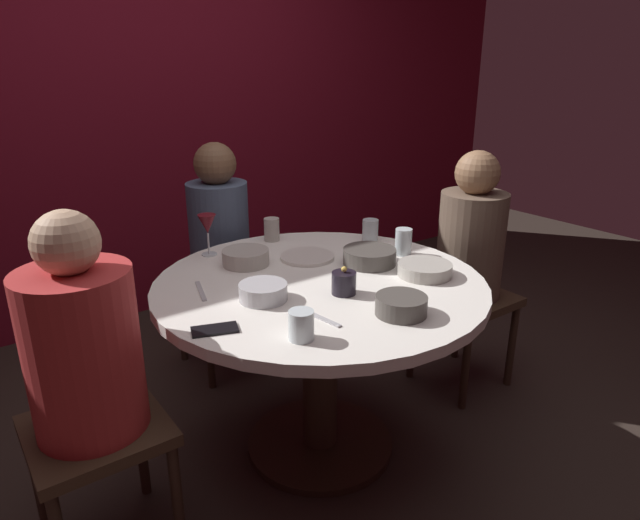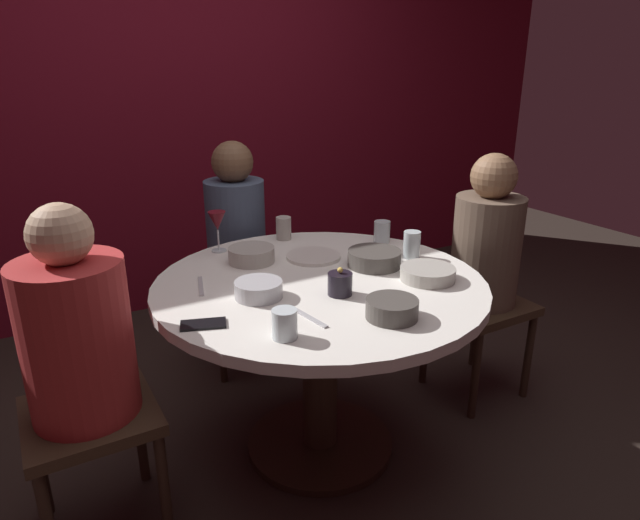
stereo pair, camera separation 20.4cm
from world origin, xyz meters
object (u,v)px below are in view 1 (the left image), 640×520
Objects in this scene: seated_diner_back at (219,234)px; bowl_salad_center at (425,269)px; seated_diner_right at (470,246)px; bowl_rice_portion at (246,257)px; dinner_plate at (307,257)px; cup_center_front at (301,325)px; seated_diner_left at (84,356)px; candle_holder at (344,283)px; cup_by_left_diner at (370,230)px; cell_phone at (215,330)px; cup_near_candle at (272,229)px; bowl_small_white at (401,305)px; dining_table at (320,321)px; bowl_serving_large at (263,292)px; wine_glass at (207,226)px; bowl_sauce_side at (370,256)px; cup_by_right_diner at (403,242)px.

seated_diner_back is 1.10m from bowl_salad_center.
seated_diner_right is 1.05m from bowl_rice_portion.
dinner_plate is 1.09× the size of bowl_salad_center.
bowl_salad_center is 2.29× the size of cup_center_front.
cup_center_front is at bearing -105.11° from bowl_rice_portion.
seated_diner_left is 0.86m from candle_holder.
cup_by_left_diner is at bearing 37.41° from cup_center_front.
seated_diner_back is 8.33× the size of cell_phone.
cup_near_candle is 0.45m from cup_by_left_diner.
cup_center_front reaches higher than bowl_small_white.
cell_phone is at bearing -157.35° from cup_by_left_diner.
dining_table is 12.75× the size of cup_by_left_diner.
cup_near_candle is at bearing 80.21° from candle_holder.
cup_center_front is at bearing -148.23° from candle_holder.
bowl_small_white is (0.04, -0.24, -0.01)m from candle_holder.
bowl_serving_large is at bearing -144.58° from dinner_plate.
seated_diner_back is at bearing 89.61° from candle_holder.
seated_diner_left is at bearing 147.05° from cup_center_front.
wine_glass is (-0.21, -0.33, 0.15)m from seated_diner_back.
cup_by_left_diner is 1.08× the size of cup_center_front.
seated_diner_right is (1.71, -0.00, 0.00)m from seated_diner_left.
bowl_small_white reaches higher than dinner_plate.
bowl_sauce_side is at bearing -35.38° from bowl_rice_portion.
seated_diner_left is at bearing 156.10° from bowl_small_white.
candle_holder reaches higher than cup_center_front.
bowl_small_white is 0.79m from cup_by_left_diner.
dinner_plate is at bearing -174.88° from cup_by_left_diner.
wine_glass is at bearing 134.53° from bowl_sauce_side.
bowl_rice_portion is at bearing 114.33° from dining_table.
bowl_sauce_side is at bearing 5.27° from dining_table.
cup_center_front is (-1.18, -0.34, 0.08)m from seated_diner_right.
cup_near_candle is (0.01, 0.30, 0.05)m from dinner_plate.
bowl_rice_portion is 1.93× the size of cup_by_left_diner.
cup_by_right_diner is (0.35, -0.49, 0.00)m from cup_near_candle.
bowl_sauce_side reaches higher than bowl_rice_portion.
seated_diner_back reaches higher than cup_near_candle.
candle_holder reaches higher than cup_by_left_diner.
cup_center_front is at bearing -15.05° from seated_diner_back.
cup_by_left_diner is (0.36, -0.26, -0.00)m from cup_near_candle.
dinner_plate is (0.31, -0.28, -0.12)m from wine_glass.
cup_near_candle is (0.11, -0.32, 0.08)m from seated_diner_back.
dinner_plate is at bearing 151.16° from cup_by_right_diner.
seated_diner_right is at bearing 0.00° from dining_table.
dining_table is 12.23× the size of candle_holder.
seated_diner_right is 0.55m from bowl_salad_center.
seated_diner_back is 0.55m from bowl_rice_portion.
candle_holder reaches higher than bowl_sauce_side.
dinner_plate is (0.11, 0.38, -0.03)m from candle_holder.
wine_glass is at bearing 105.36° from bowl_small_white.
seated_diner_right is at bearing 115.08° from cell_phone.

